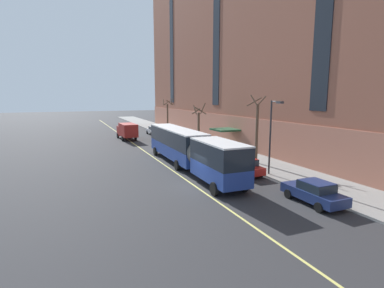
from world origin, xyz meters
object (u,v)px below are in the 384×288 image
object	(u,v)px
street_lamp	(272,130)
box_truck	(127,130)
street_tree_mid_block	(257,129)
street_tree_far_uptown	(199,123)
parked_car_silver_3	(190,145)
parked_car_navy_6	(314,192)
parked_car_darkgray_1	(165,135)
parked_car_red_2	(245,166)
parked_car_silver_7	(154,130)
city_bus	(188,148)
street_tree_far_downtown	(168,115)
parked_car_darkgray_5	(215,154)

from	to	relation	value
street_lamp	box_truck	bearing A→B (deg)	105.17
street_tree_mid_block	street_tree_far_uptown	size ratio (longest dim) A/B	1.19
parked_car_silver_3	parked_car_navy_6	world-z (taller)	same
parked_car_darkgray_1	box_truck	size ratio (longest dim) A/B	0.68
parked_car_red_2	box_truck	distance (m)	27.16
parked_car_silver_3	box_truck	size ratio (longest dim) A/B	0.68
parked_car_silver_7	street_tree_far_uptown	size ratio (longest dim) A/B	0.80
city_bus	parked_car_silver_7	distance (m)	27.44
street_tree_mid_block	parked_car_silver_3	bearing A→B (deg)	109.51
parked_car_navy_6	city_bus	bearing A→B (deg)	108.31
street_tree_far_downtown	street_tree_far_uptown	bearing A→B (deg)	-90.08
city_bus	street_tree_mid_block	distance (m)	7.59
parked_car_darkgray_1	street_tree_far_uptown	distance (m)	7.24
parked_car_darkgray_5	parked_car_navy_6	size ratio (longest dim) A/B	1.04
parked_car_silver_3	parked_car_navy_6	size ratio (longest dim) A/B	1.01
parked_car_darkgray_5	parked_car_silver_7	xyz separation A→B (m)	(-0.06, 25.00, 0.00)
street_tree_far_uptown	street_tree_far_downtown	world-z (taller)	street_tree_far_downtown
parked_car_silver_3	parked_car_darkgray_5	world-z (taller)	same
parked_car_navy_6	parked_car_silver_7	size ratio (longest dim) A/B	0.95
box_truck	street_tree_far_uptown	distance (m)	12.54
parked_car_darkgray_1	parked_car_silver_7	distance (m)	7.26
box_truck	street_lamp	world-z (taller)	street_lamp
parked_car_darkgray_5	parked_car_navy_6	bearing A→B (deg)	-90.11
parked_car_silver_3	street_lamp	distance (m)	14.97
parked_car_silver_7	street_tree_mid_block	bearing A→B (deg)	-83.25
parked_car_darkgray_1	street_lamp	world-z (taller)	street_lamp
parked_car_navy_6	street_tree_far_downtown	xyz separation A→B (m)	(3.30, 41.21, 2.74)
parked_car_silver_7	parked_car_silver_3	bearing A→B (deg)	-90.55
parked_car_darkgray_5	street_tree_far_downtown	xyz separation A→B (m)	(3.28, 26.76, 2.74)
parked_car_navy_6	street_tree_far_downtown	bearing A→B (deg)	85.41
street_tree_far_uptown	parked_car_darkgray_1	bearing A→B (deg)	120.48
city_bus	street_tree_mid_block	bearing A→B (deg)	-7.05
city_bus	parked_car_navy_6	world-z (taller)	city_bus
parked_car_red_2	parked_car_darkgray_5	bearing A→B (deg)	88.20
parked_car_silver_3	street_tree_mid_block	distance (m)	10.85
parked_car_darkgray_1	city_bus	bearing A→B (deg)	-101.08
city_bus	parked_car_silver_3	xyz separation A→B (m)	(3.88, 8.94, -1.34)
city_bus	parked_car_red_2	bearing A→B (deg)	-46.73
city_bus	box_truck	xyz separation A→B (m)	(-1.78, 22.38, -0.55)
parked_car_darkgray_1	street_tree_far_uptown	xyz separation A→B (m)	(3.48, -5.92, 2.31)
street_tree_far_downtown	street_tree_mid_block	bearing A→B (deg)	-90.04
street_tree_far_uptown	street_tree_far_downtown	distance (m)	14.93
parked_car_darkgray_1	parked_car_red_2	bearing A→B (deg)	-89.93
parked_car_silver_7	street_tree_far_downtown	xyz separation A→B (m)	(3.34, 1.75, 2.74)
parked_car_darkgray_5	street_tree_far_downtown	world-z (taller)	street_tree_far_downtown
parked_car_silver_3	street_lamp	world-z (taller)	street_lamp
parked_car_darkgray_5	parked_car_silver_7	world-z (taller)	same
parked_car_silver_7	street_tree_mid_block	size ratio (longest dim) A/B	0.67
street_tree_mid_block	street_tree_far_downtown	distance (m)	29.77
parked_car_darkgray_1	parked_car_silver_3	bearing A→B (deg)	-90.03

